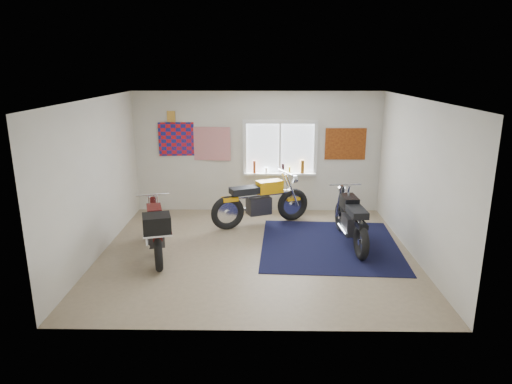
{
  "coord_description": "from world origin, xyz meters",
  "views": [
    {
      "loc": [
        0.1,
        -7.57,
        3.22
      ],
      "look_at": [
        -0.01,
        0.4,
        1.01
      ],
      "focal_mm": 32.0,
      "sensor_mm": 36.0,
      "label": 1
    }
  ],
  "objects_px": {
    "yellow_triumph": "(261,202)",
    "maroon_tourer": "(156,230)",
    "black_chrome_bike": "(351,221)",
    "navy_rug": "(329,245)"
  },
  "relations": [
    {
      "from": "navy_rug",
      "to": "maroon_tourer",
      "type": "height_order",
      "value": "maroon_tourer"
    },
    {
      "from": "navy_rug",
      "to": "black_chrome_bike",
      "type": "relative_size",
      "value": 1.28
    },
    {
      "from": "navy_rug",
      "to": "black_chrome_bike",
      "type": "height_order",
      "value": "black_chrome_bike"
    },
    {
      "from": "navy_rug",
      "to": "maroon_tourer",
      "type": "distance_m",
      "value": 3.18
    },
    {
      "from": "yellow_triumph",
      "to": "maroon_tourer",
      "type": "xyz_separation_m",
      "value": [
        -1.78,
        -1.77,
        0.03
      ]
    },
    {
      "from": "yellow_triumph",
      "to": "black_chrome_bike",
      "type": "distance_m",
      "value": 1.99
    },
    {
      "from": "navy_rug",
      "to": "black_chrome_bike",
      "type": "bearing_deg",
      "value": 10.58
    },
    {
      "from": "black_chrome_bike",
      "to": "yellow_triumph",
      "type": "bearing_deg",
      "value": 52.72
    },
    {
      "from": "yellow_triumph",
      "to": "maroon_tourer",
      "type": "distance_m",
      "value": 2.51
    },
    {
      "from": "yellow_triumph",
      "to": "black_chrome_bike",
      "type": "height_order",
      "value": "yellow_triumph"
    }
  ]
}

